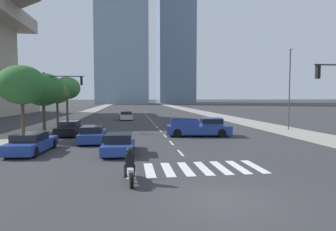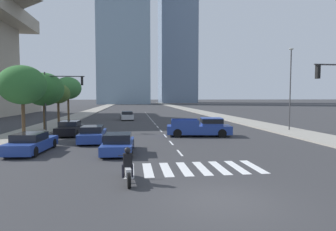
% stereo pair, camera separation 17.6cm
% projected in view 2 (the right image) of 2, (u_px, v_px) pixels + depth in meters
% --- Properties ---
extents(ground_plane, '(800.00, 800.00, 0.00)m').
position_uv_depth(ground_plane, '(221.00, 201.00, 9.72)').
color(ground_plane, '#333335').
extents(sidewalk_east, '(4.00, 260.00, 0.15)m').
position_uv_depth(sidewalk_east, '(243.00, 121.00, 41.03)').
color(sidewalk_east, gray).
rests_on(sidewalk_east, ground).
extents(sidewalk_west, '(4.00, 260.00, 0.15)m').
position_uv_depth(sidewalk_west, '(57.00, 123.00, 37.80)').
color(sidewalk_west, gray).
rests_on(sidewalk_west, ground).
extents(crosswalk_near, '(6.75, 2.77, 0.01)m').
position_uv_depth(crosswalk_near, '(193.00, 168.00, 14.13)').
color(crosswalk_near, silver).
rests_on(crosswalk_near, ground).
extents(lane_divider_center, '(0.14, 50.00, 0.01)m').
position_uv_depth(lane_divider_center, '(153.00, 121.00, 41.85)').
color(lane_divider_center, silver).
rests_on(lane_divider_center, ground).
extents(motorcycle_lead, '(0.70, 2.21, 1.49)m').
position_uv_depth(motorcycle_lead, '(128.00, 168.00, 11.82)').
color(motorcycle_lead, black).
rests_on(motorcycle_lead, ground).
extents(pickup_truck, '(5.98, 2.83, 1.67)m').
position_uv_depth(pickup_truck, '(202.00, 127.00, 25.81)').
color(pickup_truck, navy).
rests_on(pickup_truck, ground).
extents(sedan_blue_0, '(1.90, 4.60, 1.29)m').
position_uv_depth(sedan_blue_0, '(93.00, 134.00, 22.44)').
color(sedan_blue_0, navy).
rests_on(sedan_blue_0, ground).
extents(sedan_silver_1, '(2.16, 4.74, 1.32)m').
position_uv_depth(sedan_silver_1, '(127.00, 116.00, 44.45)').
color(sedan_silver_1, '#B7BABF').
rests_on(sedan_silver_1, ground).
extents(sedan_black_2, '(2.01, 4.49, 1.35)m').
position_uv_depth(sedan_black_2, '(70.00, 129.00, 26.45)').
color(sedan_black_2, black).
rests_on(sedan_black_2, ground).
extents(sedan_blue_3, '(2.02, 4.35, 1.27)m').
position_uv_depth(sedan_blue_3, '(118.00, 144.00, 18.01)').
color(sedan_blue_3, navy).
rests_on(sedan_blue_3, ground).
extents(sedan_blue_4, '(2.20, 4.75, 1.27)m').
position_uv_depth(sedan_blue_4, '(31.00, 143.00, 18.22)').
color(sedan_blue_4, navy).
rests_on(sedan_blue_4, ground).
extents(traffic_signal_far, '(4.22, 0.28, 5.91)m').
position_uv_depth(traffic_signal_far, '(60.00, 91.00, 28.95)').
color(traffic_signal_far, '#333335').
rests_on(traffic_signal_far, sidewalk_west).
extents(street_lamp_east, '(0.50, 0.24, 8.42)m').
position_uv_depth(street_lamp_east, '(290.00, 83.00, 29.31)').
color(street_lamp_east, '#3F3F42').
rests_on(street_lamp_east, sidewalk_east).
extents(street_tree_nearest, '(3.86, 3.86, 6.07)m').
position_uv_depth(street_tree_nearest, '(22.00, 85.00, 23.88)').
color(street_tree_nearest, '#4C3823').
rests_on(street_tree_nearest, sidewalk_west).
extents(street_tree_second, '(4.07, 4.07, 5.94)m').
position_uv_depth(street_tree_second, '(44.00, 89.00, 29.67)').
color(street_tree_second, '#4C3823').
rests_on(street_tree_second, sidewalk_west).
extents(street_tree_third, '(2.92, 2.92, 5.09)m').
position_uv_depth(street_tree_third, '(58.00, 94.00, 35.37)').
color(street_tree_third, '#4C3823').
rests_on(street_tree_third, sidewalk_west).
extents(street_tree_fourth, '(3.77, 3.77, 6.29)m').
position_uv_depth(street_tree_fourth, '(68.00, 88.00, 40.86)').
color(street_tree_fourth, '#4C3823').
rests_on(street_tree_fourth, sidewalk_west).
extents(office_tower_left_skyline, '(26.18, 23.90, 108.09)m').
position_uv_depth(office_tower_left_skyline, '(123.00, 0.00, 147.03)').
color(office_tower_left_skyline, '#7A93A8').
rests_on(office_tower_left_skyline, ground).
extents(office_tower_center_skyline, '(22.09, 25.61, 82.98)m').
position_uv_depth(office_tower_center_skyline, '(177.00, 38.00, 180.50)').
color(office_tower_center_skyline, slate).
rests_on(office_tower_center_skyline, ground).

